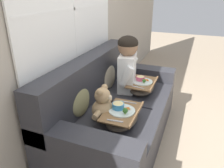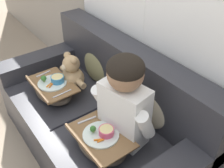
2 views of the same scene
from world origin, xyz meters
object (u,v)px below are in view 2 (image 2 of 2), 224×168
object	(u,v)px
lap_tray_teddy	(53,89)
throw_pillow_behind_teddy	(96,62)
teddy_bear	(72,75)
lap_tray_child	(101,141)
couch	(99,120)
child_figure	(125,97)
throw_pillow_behind_child	(151,103)

from	to	relation	value
lap_tray_teddy	throw_pillow_behind_teddy	bearing A→B (deg)	90.04
teddy_bear	lap_tray_child	size ratio (longest dim) A/B	0.84
couch	child_figure	xyz separation A→B (m)	(0.37, -0.03, 0.51)
couch	throw_pillow_behind_teddy	distance (m)	0.54
throw_pillow_behind_child	couch	bearing A→B (deg)	-147.91
throw_pillow_behind_child	lap_tray_child	size ratio (longest dim) A/B	0.90
teddy_bear	lap_tray_teddy	xyz separation A→B (m)	(0.00, -0.19, -0.07)
couch	teddy_bear	distance (m)	0.46
lap_tray_child	teddy_bear	bearing A→B (deg)	165.43
child_figure	lap_tray_child	xyz separation A→B (m)	(0.00, -0.19, -0.30)
lap_tray_child	lap_tray_teddy	distance (m)	0.74
throw_pillow_behind_child	lap_tray_teddy	distance (m)	0.87
throw_pillow_behind_child	child_figure	size ratio (longest dim) A/B	0.60
couch	lap_tray_teddy	distance (m)	0.48
throw_pillow_behind_child	teddy_bear	xyz separation A→B (m)	(-0.74, -0.26, -0.04)
child_figure	teddy_bear	size ratio (longest dim) A/B	1.80
throw_pillow_behind_teddy	child_figure	size ratio (longest dim) A/B	0.57
couch	throw_pillow_behind_child	distance (m)	0.54
teddy_bear	couch	bearing A→B (deg)	5.16
throw_pillow_behind_child	child_figure	distance (m)	0.32
couch	lap_tray_child	size ratio (longest dim) A/B	4.24
throw_pillow_behind_child	child_figure	bearing A→B (deg)	-89.95
lap_tray_child	couch	bearing A→B (deg)	148.63
couch	throw_pillow_behind_teddy	xyz separation A→B (m)	(-0.37, 0.23, 0.32)
throw_pillow_behind_child	teddy_bear	bearing A→B (deg)	-160.26
throw_pillow_behind_teddy	lap_tray_teddy	world-z (taller)	throw_pillow_behind_teddy
throw_pillow_behind_teddy	lap_tray_child	world-z (taller)	throw_pillow_behind_teddy
couch	lap_tray_child	bearing A→B (deg)	-31.37
throw_pillow_behind_teddy	teddy_bear	world-z (taller)	throw_pillow_behind_teddy
throw_pillow_behind_child	teddy_bear	distance (m)	0.78
couch	teddy_bear	bearing A→B (deg)	-174.84
couch	child_figure	size ratio (longest dim) A/B	2.81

